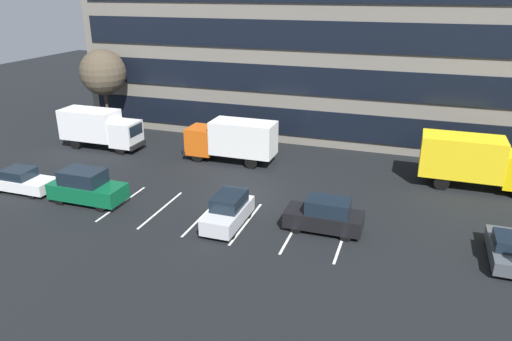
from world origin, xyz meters
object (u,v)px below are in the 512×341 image
Objects in this scene: suv_forest at (87,187)px; sedan_white at (22,181)px; suv_silver at (228,211)px; sedan_charcoal at (508,249)px; box_truck_yellow_all at (476,160)px; suv_black at (325,215)px; box_truck_orange at (232,139)px; bare_tree at (103,72)px; box_truck_white at (99,127)px.

suv_forest reaches higher than sedan_white.
suv_silver is 14.62m from sedan_charcoal.
box_truck_yellow_all is 1.77× the size of suv_black.
box_truck_orange reaches higher than sedan_white.
box_truck_orange is at bearing 41.66° from sedan_white.
box_truck_yellow_all is 1.83× the size of suv_silver.
suv_silver is at bearing -0.25° from sedan_white.
sedan_charcoal is (18.28, -9.11, -1.15)m from box_truck_orange.
box_truck_orange is at bearing 59.22° from suv_forest.
suv_silver is at bearing -69.76° from box_truck_orange.
box_truck_yellow_all is 1.74× the size of sedan_white.
box_truck_yellow_all reaches higher than sedan_white.
suv_black reaches higher than sedan_charcoal.
bare_tree reaches higher than suv_forest.
box_truck_yellow_all reaches higher than box_truck_white.
box_truck_yellow_all is at bearing -5.70° from bare_tree.
box_truck_orange is 14.78m from bare_tree.
box_truck_white is 29.22m from box_truck_yellow_all.
box_truck_orange is 10.71m from suv_silver.
box_truck_white is 22.52m from suv_black.
suv_forest is at bearing -155.83° from box_truck_yellow_all.
suv_silver is 9.65m from suv_forest.
box_truck_yellow_all reaches higher than sedan_charcoal.
sedan_white is 14.62m from bare_tree.
box_truck_orange is at bearing 110.24° from suv_silver.
suv_forest is at bearing -0.65° from sedan_white.
suv_forest reaches higher than suv_silver.
sedan_white is at bearing -86.06° from box_truck_white.
box_truck_yellow_all is (29.20, 0.91, 0.17)m from box_truck_white.
box_truck_yellow_all is 9.70m from sedan_charcoal.
sedan_charcoal is (24.24, 0.90, -0.35)m from suv_forest.
sedan_white is (0.65, -9.50, -1.08)m from box_truck_white.
suv_silver reaches higher than sedan_charcoal.
bare_tree is (-7.88, 13.59, 4.57)m from suv_forest.
sedan_charcoal is 0.96× the size of suv_black.
suv_forest is 1.16× the size of sedan_charcoal.
suv_forest reaches higher than sedan_charcoal.
bare_tree is (-2.00, 4.02, 3.79)m from box_truck_white.
suv_forest is 5.23m from sedan_white.
box_truck_orange is 1.02× the size of box_truck_white.
sedan_white is (-5.22, 0.06, -0.30)m from suv_forest.
suv_black is (9.03, -8.87, -0.91)m from box_truck_orange.
bare_tree is at bearing 120.11° from suv_forest.
box_truck_white is 1.69× the size of sedan_charcoal.
sedan_white is 0.57× the size of bare_tree.
bare_tree is at bearing 174.30° from box_truck_yellow_all.
suv_black is 26.45m from bare_tree.
sedan_white is at bearing -176.97° from suv_black.
suv_silver is 22.67m from bare_tree.
box_truck_yellow_all is at bearing 37.44° from suv_silver.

